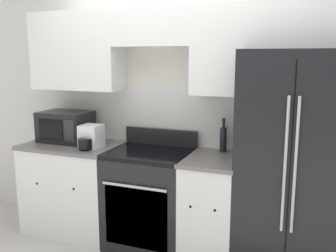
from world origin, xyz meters
TOP-DOWN VIEW (x-y plane):
  - wall_back at (0.01, 0.59)m, footprint 8.00×0.39m
  - lower_cabinets_left at (-1.02, 0.31)m, footprint 0.96×0.64m
  - lower_cabinets_right at (0.42, 0.31)m, footprint 0.48×0.64m
  - oven_range at (-0.18, 0.31)m, footprint 0.75×0.65m
  - refrigerator at (1.07, 0.36)m, footprint 0.85×0.76m
  - microwave at (-1.15, 0.38)m, footprint 0.50×0.37m
  - bottle at (0.45, 0.55)m, footprint 0.06×0.06m
  - electric_kettle at (-0.76, 0.22)m, footprint 0.19×0.26m

SIDE VIEW (x-z plane):
  - lower_cabinets_left at x=-1.02m, z-range 0.00..0.92m
  - lower_cabinets_right at x=0.42m, z-range 0.00..0.92m
  - oven_range at x=-0.18m, z-range -0.07..1.00m
  - refrigerator at x=1.07m, z-range 0.00..1.83m
  - electric_kettle at x=-0.76m, z-range 0.91..1.13m
  - bottle at x=0.45m, z-range 0.88..1.19m
  - microwave at x=-1.15m, z-range 0.92..1.22m
  - wall_back at x=0.01m, z-range 0.19..2.79m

